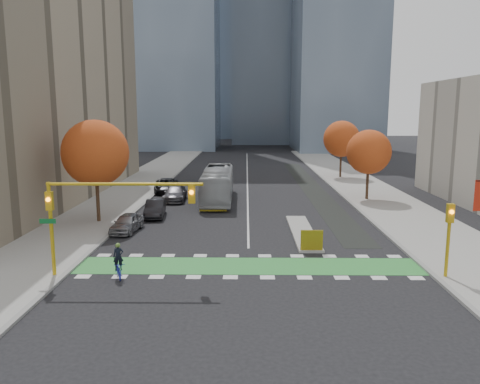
{
  "coord_description": "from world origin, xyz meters",
  "views": [
    {
      "loc": [
        -0.16,
        -24.47,
        8.84
      ],
      "look_at": [
        -0.61,
        9.33,
        3.0
      ],
      "focal_mm": 35.0,
      "sensor_mm": 36.0,
      "label": 1
    }
  ],
  "objects_px": {
    "tree_east_far": "(342,139)",
    "parked_car_d": "(166,185)",
    "tree_west": "(95,153)",
    "bus": "(218,184)",
    "parked_car_c": "(175,193)",
    "traffic_signal_east": "(449,229)",
    "hazard_board": "(312,240)",
    "tree_east_near": "(369,152)",
    "parked_car_a": "(127,223)",
    "parked_car_b": "(155,209)",
    "traffic_signal_west": "(98,204)",
    "cyclist": "(119,266)"
  },
  "relations": [
    {
      "from": "hazard_board",
      "to": "tree_east_near",
      "type": "relative_size",
      "value": 0.2
    },
    {
      "from": "tree_east_far",
      "to": "traffic_signal_west",
      "type": "relative_size",
      "value": 0.9
    },
    {
      "from": "hazard_board",
      "to": "tree_west",
      "type": "relative_size",
      "value": 0.17
    },
    {
      "from": "bus",
      "to": "parked_car_a",
      "type": "height_order",
      "value": "bus"
    },
    {
      "from": "traffic_signal_west",
      "to": "parked_car_b",
      "type": "height_order",
      "value": "traffic_signal_west"
    },
    {
      "from": "parked_car_b",
      "to": "hazard_board",
      "type": "bearing_deg",
      "value": -45.6
    },
    {
      "from": "traffic_signal_west",
      "to": "cyclist",
      "type": "bearing_deg",
      "value": -0.36
    },
    {
      "from": "parked_car_a",
      "to": "hazard_board",
      "type": "bearing_deg",
      "value": -14.52
    },
    {
      "from": "tree_east_far",
      "to": "parked_car_d",
      "type": "distance_m",
      "value": 24.78
    },
    {
      "from": "parked_car_a",
      "to": "tree_east_far",
      "type": "bearing_deg",
      "value": 59.75
    },
    {
      "from": "bus",
      "to": "parked_car_c",
      "type": "distance_m",
      "value": 4.37
    },
    {
      "from": "traffic_signal_east",
      "to": "parked_car_d",
      "type": "distance_m",
      "value": 33.4
    },
    {
      "from": "tree_west",
      "to": "tree_east_near",
      "type": "xyz_separation_m",
      "value": [
        24.0,
        10.0,
        -0.75
      ]
    },
    {
      "from": "tree_west",
      "to": "tree_east_far",
      "type": "height_order",
      "value": "tree_west"
    },
    {
      "from": "tree_east_far",
      "to": "traffic_signal_west",
      "type": "xyz_separation_m",
      "value": [
        -20.43,
        -38.51,
        -1.21
      ]
    },
    {
      "from": "tree_east_far",
      "to": "traffic_signal_west",
      "type": "height_order",
      "value": "tree_east_far"
    },
    {
      "from": "traffic_signal_west",
      "to": "parked_car_d",
      "type": "distance_m",
      "value": 27.27
    },
    {
      "from": "parked_car_b",
      "to": "tree_east_far",
      "type": "bearing_deg",
      "value": 43.9
    },
    {
      "from": "parked_car_d",
      "to": "traffic_signal_east",
      "type": "bearing_deg",
      "value": -61.43
    },
    {
      "from": "parked_car_a",
      "to": "cyclist",
      "type": "bearing_deg",
      "value": -71.88
    },
    {
      "from": "tree_east_near",
      "to": "cyclist",
      "type": "bearing_deg",
      "value": -130.16
    },
    {
      "from": "tree_east_near",
      "to": "parked_car_a",
      "type": "relative_size",
      "value": 1.76
    },
    {
      "from": "parked_car_c",
      "to": "parked_car_d",
      "type": "distance_m",
      "value": 5.29
    },
    {
      "from": "parked_car_b",
      "to": "parked_car_d",
      "type": "distance_m",
      "value": 12.39
    },
    {
      "from": "hazard_board",
      "to": "tree_east_near",
      "type": "bearing_deg",
      "value": 65.8
    },
    {
      "from": "parked_car_a",
      "to": "bus",
      "type": "bearing_deg",
      "value": 70.64
    },
    {
      "from": "tree_west",
      "to": "hazard_board",
      "type": "bearing_deg",
      "value": -25.99
    },
    {
      "from": "tree_east_far",
      "to": "bus",
      "type": "bearing_deg",
      "value": -133.35
    },
    {
      "from": "bus",
      "to": "parked_car_c",
      "type": "height_order",
      "value": "bus"
    },
    {
      "from": "parked_car_b",
      "to": "bus",
      "type": "bearing_deg",
      "value": 51.02
    },
    {
      "from": "hazard_board",
      "to": "traffic_signal_west",
      "type": "relative_size",
      "value": 0.16
    },
    {
      "from": "tree_east_near",
      "to": "parked_car_d",
      "type": "bearing_deg",
      "value": 167.82
    },
    {
      "from": "traffic_signal_west",
      "to": "parked_car_c",
      "type": "bearing_deg",
      "value": 88.28
    },
    {
      "from": "cyclist",
      "to": "parked_car_c",
      "type": "distance_m",
      "value": 22.05
    },
    {
      "from": "tree_west",
      "to": "bus",
      "type": "relative_size",
      "value": 0.68
    },
    {
      "from": "hazard_board",
      "to": "tree_west",
      "type": "distance_m",
      "value": 18.44
    },
    {
      "from": "tree_east_near",
      "to": "parked_car_b",
      "type": "relative_size",
      "value": 1.64
    },
    {
      "from": "hazard_board",
      "to": "parked_car_c",
      "type": "height_order",
      "value": "parked_car_c"
    },
    {
      "from": "tree_west",
      "to": "traffic_signal_east",
      "type": "xyz_separation_m",
      "value": [
        22.5,
        -12.51,
        -2.88
      ]
    },
    {
      "from": "traffic_signal_east",
      "to": "parked_car_b",
      "type": "bearing_deg",
      "value": 141.35
    },
    {
      "from": "tree_east_near",
      "to": "parked_car_d",
      "type": "relative_size",
      "value": 1.32
    },
    {
      "from": "tree_west",
      "to": "cyclist",
      "type": "height_order",
      "value": "tree_west"
    },
    {
      "from": "tree_east_near",
      "to": "tree_east_far",
      "type": "height_order",
      "value": "tree_east_far"
    },
    {
      "from": "tree_east_far",
      "to": "tree_west",
      "type": "bearing_deg",
      "value": -133.3
    },
    {
      "from": "tree_east_near",
      "to": "parked_car_b",
      "type": "xyz_separation_m",
      "value": [
        -19.88,
        -7.81,
        -4.15
      ]
    },
    {
      "from": "tree_west",
      "to": "parked_car_d",
      "type": "height_order",
      "value": "tree_west"
    },
    {
      "from": "tree_east_near",
      "to": "traffic_signal_west",
      "type": "xyz_separation_m",
      "value": [
        -19.93,
        -22.51,
        -0.83
      ]
    },
    {
      "from": "tree_west",
      "to": "bus",
      "type": "distance_m",
      "value": 13.72
    },
    {
      "from": "parked_car_b",
      "to": "parked_car_d",
      "type": "relative_size",
      "value": 0.81
    },
    {
      "from": "hazard_board",
      "to": "parked_car_d",
      "type": "distance_m",
      "value": 25.84
    }
  ]
}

